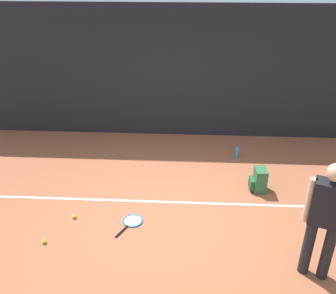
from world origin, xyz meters
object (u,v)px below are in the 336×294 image
object	(u,v)px
tennis_racket	(132,222)
tennis_ball_by_fence	(44,241)
backpack	(259,180)
tennis_player	(326,216)
tennis_ball_near_player	(74,216)
water_bottle	(237,152)

from	to	relation	value
tennis_racket	tennis_ball_by_fence	world-z (taller)	tennis_ball_by_fence
tennis_racket	backpack	bearing A→B (deg)	-37.21
backpack	tennis_ball_by_fence	xyz separation A→B (m)	(-3.38, -1.58, -0.18)
tennis_player	tennis_ball_by_fence	size ratio (longest dim) A/B	25.76
tennis_player	tennis_racket	distance (m)	2.89
tennis_ball_near_player	tennis_ball_by_fence	distance (m)	0.66
tennis_ball_near_player	tennis_racket	bearing A→B (deg)	-3.40
tennis_ball_near_player	tennis_ball_by_fence	bearing A→B (deg)	-114.79
tennis_ball_by_fence	tennis_player	bearing A→B (deg)	-5.65
water_bottle	tennis_ball_by_fence	bearing A→B (deg)	-138.54
tennis_ball_near_player	tennis_ball_by_fence	world-z (taller)	same
tennis_ball_near_player	water_bottle	world-z (taller)	water_bottle
tennis_racket	water_bottle	size ratio (longest dim) A/B	2.59
tennis_player	tennis_ball_near_player	distance (m)	3.76
tennis_player	water_bottle	bearing A→B (deg)	122.53
tennis_ball_by_fence	backpack	bearing A→B (deg)	24.99
backpack	tennis_ball_near_player	world-z (taller)	backpack
backpack	tennis_ball_near_player	bearing A→B (deg)	-74.56
tennis_player	backpack	bearing A→B (deg)	122.39
tennis_player	tennis_racket	size ratio (longest dim) A/B	2.72
tennis_player	tennis_ball_near_player	world-z (taller)	tennis_player
tennis_player	tennis_racket	xyz separation A→B (m)	(-2.56, 0.92, -0.95)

